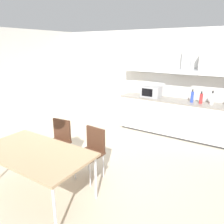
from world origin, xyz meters
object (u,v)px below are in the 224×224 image
object	(u,v)px
microwave	(151,92)
chair_far_right	(92,148)
bottle_blue	(192,97)
pendant_lamp	(27,80)
bottle_white	(212,99)
bottle_red	(201,98)
dining_table	(35,154)
chair_far_left	(59,138)

from	to	relation	value
microwave	chair_far_right	bearing A→B (deg)	-88.87
microwave	bottle_blue	size ratio (longest dim) A/B	1.56
bottle_blue	pendant_lamp	xyz separation A→B (m)	(-1.37, -3.43, 0.72)
bottle_white	bottle_red	bearing A→B (deg)	-174.37
bottle_white	dining_table	xyz separation A→B (m)	(-1.80, -3.44, -0.35)
dining_table	chair_far_left	bearing A→B (deg)	114.72
bottle_white	chair_far_left	world-z (taller)	bottle_white
chair_far_left	pendant_lamp	world-z (taller)	pendant_lamp
pendant_lamp	chair_far_left	bearing A→B (deg)	114.72
bottle_blue	bottle_red	xyz separation A→B (m)	(0.20, -0.01, -0.01)
bottle_white	pendant_lamp	world-z (taller)	pendant_lamp
microwave	chair_far_left	world-z (taller)	microwave
bottle_red	pendant_lamp	xyz separation A→B (m)	(-1.57, -3.42, 0.73)
dining_table	chair_far_right	world-z (taller)	chair_far_right
dining_table	chair_far_right	xyz separation A→B (m)	(0.38, 0.84, -0.16)
microwave	dining_table	xyz separation A→B (m)	(-0.33, -3.45, -0.35)
chair_far_left	bottle_blue	bearing A→B (deg)	55.85
microwave	chair_far_right	distance (m)	2.66
bottle_blue	chair_far_right	size ratio (longest dim) A/B	0.35
bottle_blue	chair_far_left	bearing A→B (deg)	-124.15
bottle_blue	chair_far_right	world-z (taller)	bottle_blue
microwave	chair_far_left	bearing A→B (deg)	-105.39
chair_far_left	pendant_lamp	size ratio (longest dim) A/B	2.72
dining_table	bottle_blue	bearing A→B (deg)	68.21
bottle_white	dining_table	world-z (taller)	bottle_white
chair_far_right	pendant_lamp	world-z (taller)	pendant_lamp
bottle_red	dining_table	world-z (taller)	bottle_red
bottle_white	dining_table	distance (m)	3.90
bottle_blue	chair_far_right	bearing A→B (deg)	-110.85
bottle_red	chair_far_left	bearing A→B (deg)	-127.25
bottle_blue	bottle_white	distance (m)	0.43
chair_far_left	microwave	bearing A→B (deg)	74.61
dining_table	microwave	bearing A→B (deg)	84.49
microwave	bottle_red	distance (m)	1.24
microwave	pendant_lamp	xyz separation A→B (m)	(-0.33, -3.45, 0.71)
bottle_white	bottle_red	xyz separation A→B (m)	(-0.23, -0.02, -0.02)
bottle_red	chair_far_right	distance (m)	2.88
chair_far_left	pendant_lamp	bearing A→B (deg)	-65.28
bottle_white	chair_far_left	bearing A→B (deg)	-130.07
bottle_white	bottle_blue	bearing A→B (deg)	-178.84
bottle_blue	bottle_red	distance (m)	0.20
bottle_blue	bottle_white	world-z (taller)	bottle_white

